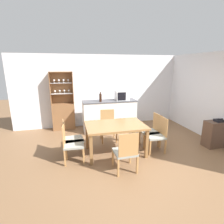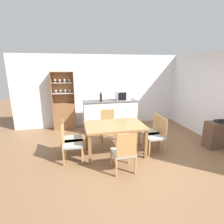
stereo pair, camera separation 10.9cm
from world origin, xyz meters
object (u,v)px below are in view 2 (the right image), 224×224
Objects in this scene: dining_chair_head_far at (108,126)px; dining_chair_side_right_far at (152,131)px; display_cabinet at (64,112)px; side_cabinet at (215,135)px; dining_table at (115,128)px; dining_chair_head_near at (124,152)px; dining_chair_side_right_near at (156,135)px; wine_bottle at (101,98)px; telephone at (220,121)px; microwave at (123,96)px; dining_chair_side_left_far at (71,138)px; dining_chair_side_left_near at (71,143)px.

dining_chair_side_right_far is at bearing 151.69° from dining_chair_head_far.
display_cabinet is 4.69m from side_cabinet.
dining_table is 1.60× the size of dining_chair_head_near.
dining_chair_head_far is (-1.07, 0.97, 0.00)m from dining_chair_side_right_near.
side_cabinet is at bearing -6.04° from dining_table.
wine_bottle is (-0.08, 2.37, 0.73)m from dining_chair_head_near.
dining_chair_head_far is at bearing -45.85° from display_cabinet.
telephone is (2.77, -1.14, 0.31)m from dining_chair_head_far.
microwave is 2.93m from side_cabinet.
dining_chair_head_near is 2.48m from wine_bottle.
dining_chair_head_near is 1.44m from dining_chair_side_left_far.
microwave is (-0.40, 1.50, 0.75)m from dining_chair_side_right_far.
side_cabinet is 3.80× the size of telephone.
display_cabinet is 1.86m from dining_chair_head_far.
display_cabinet is 2.19× the size of dining_chair_side_right_near.
telephone is at bearing 91.41° from dining_chair_side_left_near.
microwave is (-0.40, 1.80, 0.75)m from dining_chair_side_right_near.
dining_chair_head_near is at bearing -168.79° from side_cabinet.
wine_bottle reaches higher than dining_chair_side_right_near.
display_cabinet reaches higher than dining_chair_side_left_far.
dining_chair_head_near is 1.45m from dining_chair_side_right_far.
telephone is at bearing -33.03° from wine_bottle.
display_cabinet is at bearing 153.16° from wine_bottle.
dining_chair_head_near is 1.65m from dining_chair_head_far.
dining_table is 2.02× the size of side_cabinet.
wine_bottle is at bearing 153.61° from dining_chair_side_left_near.
microwave reaches higher than dining_table.
wine_bottle is (0.99, 1.68, 0.73)m from dining_chair_side_left_near.
dining_table is 4.54× the size of wine_bottle.
side_cabinet is at bearing -91.69° from dining_chair_side_right_near.
display_cabinet is 6.19× the size of wine_bottle.
dining_chair_head_far is (1.29, -1.33, -0.16)m from display_cabinet.
display_cabinet is 2.51m from dining_table.
dining_chair_side_left_near is 2.08m from wine_bottle.
telephone is at bearing -31.28° from display_cabinet.
dining_chair_head_near and dining_chair_head_far have the same top height.
dining_chair_side_right_far is 2.14m from dining_chair_side_left_far.
dining_chair_side_right_near is at bearing 175.64° from dining_chair_side_right_far.
side_cabinet is at bearing 161.79° from dining_chair_head_far.
dining_chair_head_near is 1.26× the size of side_cabinet.
display_cabinet reaches higher than wine_bottle.
dining_table is 1.60× the size of dining_chair_side_left_far.
dining_chair_side_right_near is at bearing -7.80° from dining_table.
dining_chair_side_right_far is (1.07, 0.15, -0.23)m from dining_table.
side_cabinet is (1.65, -0.43, -0.08)m from dining_chair_side_right_far.
dining_chair_side_left_near and dining_chair_head_far have the same top height.
dining_chair_head_far is 2.93m from side_cabinet.
dining_chair_head_near is 1.00× the size of dining_chair_side_left_far.
dining_chair_side_right_near is 1.74m from telephone.
wine_bottle is (-0.76, -0.11, -0.02)m from microwave.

